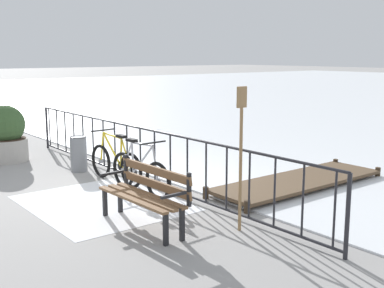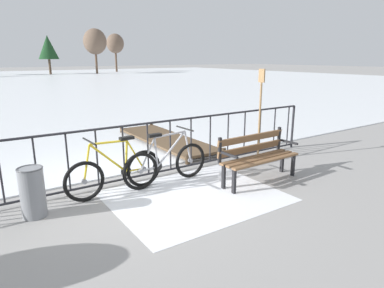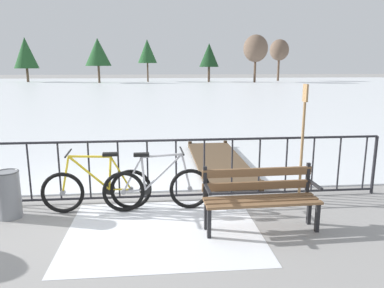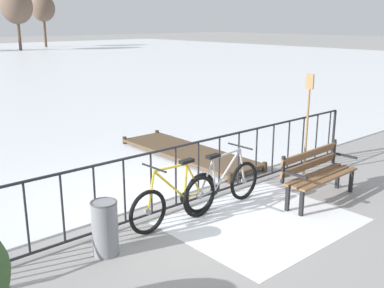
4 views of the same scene
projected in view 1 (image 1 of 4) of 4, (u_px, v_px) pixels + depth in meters
The scene contains 10 objects.
ground_plane at pixel (141, 183), 9.30m from camera, with size 160.00×160.00×0.00m, color gray.
snow_patch at pixel (102, 203), 8.02m from camera, with size 2.67×2.20×0.01m, color white.
railing_fence at pixel (140, 154), 9.20m from camera, with size 9.06×0.06×1.07m.
bicycle_near_railing at pixel (140, 173), 8.49m from camera, with size 1.71×0.52×0.97m.
bicycle_second at pixel (115, 164), 9.25m from camera, with size 1.71×0.52×0.97m.
park_bench at pixel (146, 191), 6.87m from camera, with size 1.61×0.52×0.89m.
planter_with_shrub at pixel (6, 135), 11.09m from camera, with size 0.94×0.94×1.28m.
trash_bin at pixel (79, 154), 10.16m from camera, with size 0.35×0.35×0.73m.
oar_upright at pixel (241, 150), 6.58m from camera, with size 0.04×0.16×1.98m.
wooden_dock at pixel (299, 181), 8.98m from camera, with size 1.10×3.70×0.20m.
Camera 1 is at (7.68, -4.82, 2.39)m, focal length 45.98 mm.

